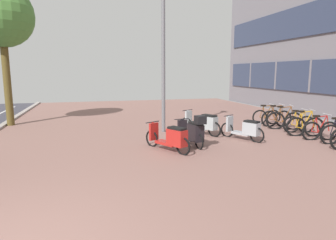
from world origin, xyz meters
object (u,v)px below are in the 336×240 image
object	(u,v)px
bicycle_rack_05	(299,124)
scooter_extra	(204,123)
street_tree	(1,17)
bicycle_rack_04	(305,126)
scooter_mid	(171,138)
scooter_far	(245,129)
bicycle_rack_08	(266,117)
scooter_near	(193,131)
bicycle_rack_07	(276,118)
bicycle_rack_03	(320,130)
lamp_post	(163,42)
bicycle_rack_06	(284,121)

from	to	relation	value
bicycle_rack_05	scooter_extra	world-z (taller)	bicycle_rack_05
street_tree	bicycle_rack_04	bearing A→B (deg)	-25.85
scooter_mid	scooter_far	bearing A→B (deg)	14.26
bicycle_rack_05	scooter_far	xyz separation A→B (m)	(-2.66, -0.63, 0.05)
bicycle_rack_08	street_tree	world-z (taller)	street_tree
scooter_mid	street_tree	xyz separation A→B (m)	(-5.54, 5.91, 4.11)
scooter_near	scooter_mid	distance (m)	0.94
bicycle_rack_04	bicycle_rack_05	world-z (taller)	bicycle_rack_04
bicycle_rack_07	scooter_extra	xyz separation A→B (m)	(-3.59, -0.70, 0.07)
bicycle_rack_03	bicycle_rack_08	world-z (taller)	same
scooter_mid	lamp_post	world-z (taller)	lamp_post
bicycle_rack_06	scooter_near	world-z (taller)	scooter_near
bicycle_rack_08	scooter_far	world-z (taller)	bicycle_rack_08
scooter_extra	street_tree	size ratio (longest dim) A/B	0.29
scooter_far	scooter_near	bearing A→B (deg)	-171.70
bicycle_rack_05	bicycle_rack_06	bearing A→B (deg)	104.06
scooter_mid	bicycle_rack_06	bearing A→B (deg)	20.47
bicycle_rack_05	scooter_near	xyz separation A→B (m)	(-4.63, -0.92, 0.14)
bicycle_rack_04	bicycle_rack_06	size ratio (longest dim) A/B	0.98
scooter_near	street_tree	xyz separation A→B (m)	(-6.37, 5.48, 4.05)
scooter_near	scooter_extra	bearing A→B (deg)	57.38
bicycle_rack_05	street_tree	bearing A→B (deg)	157.47
bicycle_rack_07	scooter_near	bearing A→B (deg)	-154.27
bicycle_rack_06	bicycle_rack_08	world-z (taller)	bicycle_rack_06
scooter_far	bicycle_rack_04	bearing A→B (deg)	-0.19
bicycle_rack_03	scooter_extra	distance (m)	3.94
scooter_mid	scooter_far	size ratio (longest dim) A/B	1.07
bicycle_rack_08	scooter_extra	distance (m)	3.78
bicycle_rack_03	scooter_extra	bearing A→B (deg)	151.92
scooter_mid	scooter_extra	world-z (taller)	scooter_extra
bicycle_rack_06	lamp_post	bearing A→B (deg)	170.31
scooter_mid	scooter_extra	size ratio (longest dim) A/B	0.96
bicycle_rack_05	bicycle_rack_08	world-z (taller)	bicycle_rack_05
lamp_post	street_tree	size ratio (longest dim) A/B	1.04
bicycle_rack_03	scooter_near	distance (m)	4.45
bicycle_rack_07	scooter_far	xyz separation A→B (m)	(-2.58, -1.90, 0.04)
lamp_post	bicycle_rack_08	bearing A→B (deg)	5.37
scooter_extra	scooter_far	bearing A→B (deg)	-50.05
bicycle_rack_03	scooter_mid	world-z (taller)	bicycle_rack_03
bicycle_rack_04	bicycle_rack_06	distance (m)	1.28
bicycle_rack_04	bicycle_rack_08	xyz separation A→B (m)	(0.14, 2.55, -0.02)
scooter_far	lamp_post	bearing A→B (deg)	137.86
bicycle_rack_06	bicycle_rack_04	bearing A→B (deg)	-94.69
scooter_far	scooter_extra	distance (m)	1.58
bicycle_rack_08	scooter_extra	world-z (taller)	bicycle_rack_08
scooter_extra	bicycle_rack_03	bearing A→B (deg)	-28.08
bicycle_rack_03	bicycle_rack_07	xyz separation A→B (m)	(0.11, 2.55, 0.02)
scooter_mid	scooter_far	world-z (taller)	scooter_mid
bicycle_rack_03	scooter_extra	xyz separation A→B (m)	(-3.47, 1.85, 0.09)
bicycle_rack_03	bicycle_rack_04	distance (m)	0.64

